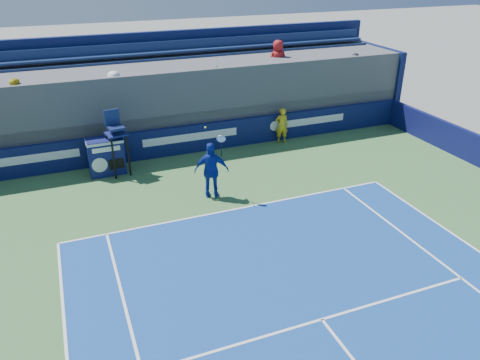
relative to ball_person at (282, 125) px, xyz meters
name	(u,v)px	position (x,y,z in m)	size (l,w,h in m)	color
ball_person	(282,125)	(0.00, 0.00, 0.00)	(0.57, 0.37, 1.56)	gold
back_hoarding	(191,139)	(-4.02, 0.34, -0.19)	(20.40, 0.21, 1.20)	#0C1346
match_clock	(106,156)	(-7.53, -0.52, -0.05)	(1.33, 0.74, 1.40)	#101552
umpire_chair	(116,136)	(-7.10, -0.74, 0.74)	(0.82, 0.82, 2.48)	black
tennis_player	(212,170)	(-4.45, -3.74, 0.21)	(1.24, 0.83, 2.57)	#122995
stadium_seating	(176,97)	(-4.04, 2.39, 1.05)	(21.00, 4.05, 4.40)	#4B4B4F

